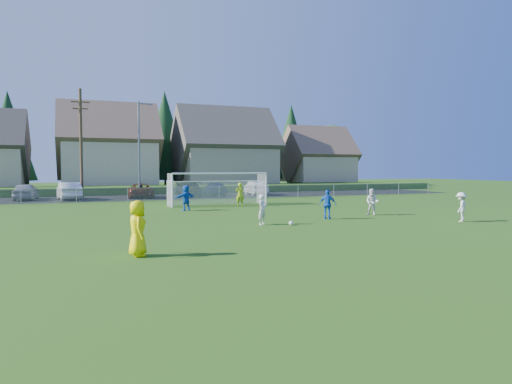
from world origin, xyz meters
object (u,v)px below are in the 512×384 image
at_px(player_white_b, 372,202).
at_px(car_e, 215,188).
at_px(player_blue_b, 186,198).
at_px(car_a, 26,192).
at_px(player_white_a, 262,210).
at_px(car_f, 256,188).
at_px(referee, 137,228).
at_px(car_c, 140,191).
at_px(car_b, 69,191).
at_px(goalkeeper, 240,194).
at_px(player_blue_a, 328,204).
at_px(soccer_goal, 217,184).
at_px(player_white_c, 461,207).
at_px(soccer_ball, 291,223).
at_px(car_d, 188,189).

bearing_deg(player_white_b, car_e, 152.71).
relative_size(player_blue_b, car_a, 0.38).
bearing_deg(player_blue_b, player_white_a, 75.13).
bearing_deg(player_white_a, player_blue_b, 63.85).
relative_size(player_white_a, car_f, 0.34).
height_order(referee, player_white_b, referee).
distance_m(player_white_a, car_c, 23.76).
xyz_separation_m(car_b, car_e, (13.89, 0.96, -0.04)).
bearing_deg(car_c, car_a, 1.32).
relative_size(referee, car_f, 0.41).
bearing_deg(goalkeeper, player_blue_a, 121.17).
relative_size(player_blue_a, soccer_goal, 0.22).
relative_size(player_white_c, player_blue_a, 0.95).
distance_m(car_a, car_f, 21.91).
height_order(soccer_ball, player_white_b, player_white_b).
xyz_separation_m(car_f, soccer_goal, (-7.75, -11.39, 0.90)).
bearing_deg(car_a, goalkeeper, 142.68).
bearing_deg(car_e, player_white_c, 106.18).
bearing_deg(referee, player_white_c, -77.73).
xyz_separation_m(player_white_c, car_f, (-1.13, 26.54, -0.06)).
xyz_separation_m(player_blue_b, car_a, (-10.92, 15.20, -0.09)).
bearing_deg(player_white_c, soccer_goal, -93.23).
xyz_separation_m(soccer_ball, car_c, (-4.07, 24.36, 0.57)).
height_order(goalkeeper, car_b, goalkeeper).
distance_m(car_d, soccer_goal, 11.06).
xyz_separation_m(player_white_a, car_e, (4.73, 24.07, -0.01)).
distance_m(soccer_ball, referee, 9.71).
bearing_deg(soccer_ball, player_white_a, 148.01).
height_order(player_blue_b, car_f, player_blue_b).
relative_size(player_white_a, player_white_b, 0.95).
distance_m(player_blue_a, player_blue_b, 10.04).
bearing_deg(soccer_goal, car_c, 111.03).
bearing_deg(player_white_c, referee, -22.43).
bearing_deg(car_a, player_blue_b, 128.57).
bearing_deg(player_blue_b, soccer_ball, 81.06).
relative_size(referee, car_a, 0.41).
bearing_deg(goalkeeper, referee, 82.69).
relative_size(player_blue_b, car_f, 0.39).
distance_m(player_white_b, car_f, 22.07).
xyz_separation_m(player_blue_b, car_b, (-7.35, 14.18, -0.06)).
relative_size(car_c, soccer_goal, 0.66).
bearing_deg(player_white_c, car_f, -121.14).
bearing_deg(soccer_ball, car_f, 72.11).
bearing_deg(player_white_a, car_a, 80.21).
distance_m(car_a, soccer_goal, 18.37).
distance_m(soccer_ball, soccer_goal, 13.32).
distance_m(player_blue_a, goalkeeper, 10.14).
relative_size(car_a, car_f, 1.01).
relative_size(player_white_c, car_c, 0.32).
height_order(player_white_c, car_a, player_white_c).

